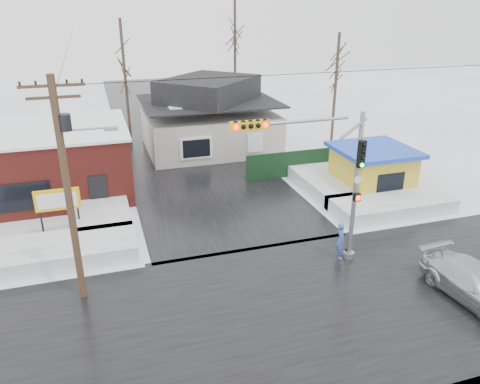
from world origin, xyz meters
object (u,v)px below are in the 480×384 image
object	(u,v)px
marquee_sign	(58,201)
car	(476,285)
traffic_signal	(326,171)
pedestrian	(341,241)
kiosk	(372,169)
utility_pole	(68,181)

from	to	relation	value
marquee_sign	car	bearing A→B (deg)	-34.27
traffic_signal	pedestrian	distance (m)	3.84
kiosk	traffic_signal	bearing A→B (deg)	-135.16
kiosk	pedestrian	world-z (taller)	kiosk
traffic_signal	kiosk	xyz separation A→B (m)	(7.07, 7.03, -3.08)
kiosk	car	size ratio (longest dim) A/B	0.93
kiosk	pedestrian	xyz separation A→B (m)	(-5.90, -6.84, -0.58)
car	utility_pole	bearing A→B (deg)	156.72
pedestrian	car	distance (m)	5.86
marquee_sign	pedestrian	bearing A→B (deg)	-26.72
traffic_signal	utility_pole	world-z (taller)	utility_pole
utility_pole	kiosk	size ratio (longest dim) A/B	1.96
traffic_signal	pedestrian	size ratio (longest dim) A/B	3.95
car	pedestrian	bearing A→B (deg)	122.38
traffic_signal	utility_pole	distance (m)	10.39
utility_pole	marquee_sign	xyz separation A→B (m)	(-1.07, 5.99, -3.19)
pedestrian	car	world-z (taller)	pedestrian
traffic_signal	car	size ratio (longest dim) A/B	1.41
pedestrian	car	size ratio (longest dim) A/B	0.36
utility_pole	kiosk	bearing A→B (deg)	20.44
car	kiosk	bearing A→B (deg)	73.55
marquee_sign	pedestrian	distance (m)	14.15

